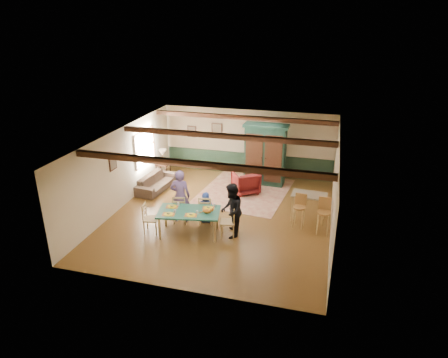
% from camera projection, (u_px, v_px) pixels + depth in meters
% --- Properties ---
extents(floor, '(8.00, 8.00, 0.00)m').
position_uv_depth(floor, '(222.00, 216.00, 13.19)').
color(floor, brown).
rests_on(floor, ground).
extents(wall_back, '(7.00, 0.02, 2.70)m').
position_uv_depth(wall_back, '(248.00, 143.00, 16.26)').
color(wall_back, beige).
rests_on(wall_back, floor).
extents(wall_left, '(0.02, 8.00, 2.70)m').
position_uv_depth(wall_left, '(122.00, 168.00, 13.54)').
color(wall_left, beige).
rests_on(wall_left, floor).
extents(wall_right, '(0.02, 8.00, 2.70)m').
position_uv_depth(wall_right, '(335.00, 189.00, 11.83)').
color(wall_right, beige).
rests_on(wall_right, floor).
extents(ceiling, '(7.00, 8.00, 0.02)m').
position_uv_depth(ceiling, '(221.00, 137.00, 12.18)').
color(ceiling, silver).
rests_on(ceiling, wall_back).
extents(wainscot_back, '(6.95, 0.03, 0.90)m').
position_uv_depth(wainscot_back, '(247.00, 163.00, 16.58)').
color(wainscot_back, '#1C3425').
rests_on(wainscot_back, floor).
extents(ceiling_beam_front, '(6.95, 0.16, 0.16)m').
position_uv_depth(ceiling_beam_front, '(197.00, 164.00, 10.16)').
color(ceiling_beam_front, black).
rests_on(ceiling_beam_front, ceiling).
extents(ceiling_beam_mid, '(6.95, 0.16, 0.16)m').
position_uv_depth(ceiling_beam_mid, '(225.00, 136.00, 12.57)').
color(ceiling_beam_mid, black).
rests_on(ceiling_beam_mid, ceiling).
extents(ceiling_beam_back, '(6.95, 0.16, 0.16)m').
position_uv_depth(ceiling_beam_back, '(243.00, 118.00, 14.89)').
color(ceiling_beam_back, black).
rests_on(ceiling_beam_back, ceiling).
extents(window_left, '(0.06, 1.60, 1.30)m').
position_uv_depth(window_left, '(145.00, 147.00, 14.98)').
color(window_left, white).
rests_on(window_left, wall_left).
extents(picture_left_wall, '(0.04, 0.42, 0.52)m').
position_uv_depth(picture_left_wall, '(113.00, 162.00, 12.84)').
color(picture_left_wall, gray).
rests_on(picture_left_wall, wall_left).
extents(picture_back_a, '(0.45, 0.04, 0.55)m').
position_uv_depth(picture_back_a, '(217.00, 130.00, 16.38)').
color(picture_back_a, gray).
rests_on(picture_back_a, wall_back).
extents(picture_back_b, '(0.38, 0.04, 0.48)m').
position_uv_depth(picture_back_b, '(192.00, 131.00, 16.71)').
color(picture_back_b, gray).
rests_on(picture_back_b, wall_back).
extents(dining_table, '(1.97, 1.32, 0.76)m').
position_uv_depth(dining_table, '(189.00, 223.00, 11.94)').
color(dining_table, '#1B5544').
rests_on(dining_table, floor).
extents(dining_chair_far_left, '(0.50, 0.51, 0.96)m').
position_uv_depth(dining_chair_far_left, '(180.00, 208.00, 12.61)').
color(dining_chair_far_left, tan).
rests_on(dining_chair_far_left, floor).
extents(dining_chair_far_right, '(0.50, 0.51, 0.96)m').
position_uv_depth(dining_chair_far_right, '(206.00, 209.00, 12.54)').
color(dining_chair_far_right, tan).
rests_on(dining_chair_far_right, floor).
extents(dining_chair_end_left, '(0.51, 0.50, 0.96)m').
position_uv_depth(dining_chair_end_left, '(151.00, 218.00, 11.99)').
color(dining_chair_end_left, tan).
rests_on(dining_chair_end_left, floor).
extents(dining_chair_end_right, '(0.51, 0.50, 0.96)m').
position_uv_depth(dining_chair_end_right, '(228.00, 221.00, 11.81)').
color(dining_chair_end_right, tan).
rests_on(dining_chair_end_right, floor).
extents(person_man, '(0.70, 0.52, 1.74)m').
position_uv_depth(person_man, '(180.00, 196.00, 12.53)').
color(person_man, '#694F88').
rests_on(person_man, floor).
extents(person_woman, '(0.77, 0.91, 1.66)m').
position_uv_depth(person_woman, '(231.00, 211.00, 11.67)').
color(person_woman, black).
rests_on(person_woman, floor).
extents(person_child, '(0.55, 0.41, 1.01)m').
position_uv_depth(person_child, '(206.00, 207.00, 12.61)').
color(person_child, '#243E92').
rests_on(person_child, floor).
extents(cat, '(0.38, 0.20, 0.18)m').
position_uv_depth(cat, '(207.00, 211.00, 11.63)').
color(cat, '#BD6821').
rests_on(cat, dining_table).
extents(place_setting_near_left, '(0.45, 0.37, 0.11)m').
position_uv_depth(place_setting_near_left, '(168.00, 213.00, 11.59)').
color(place_setting_near_left, yellow).
rests_on(place_setting_near_left, dining_table).
extents(place_setting_near_center, '(0.45, 0.37, 0.11)m').
position_uv_depth(place_setting_near_center, '(191.00, 214.00, 11.54)').
color(place_setting_near_center, yellow).
rests_on(place_setting_near_center, dining_table).
extents(place_setting_far_left, '(0.45, 0.37, 0.11)m').
position_uv_depth(place_setting_far_left, '(172.00, 205.00, 12.05)').
color(place_setting_far_left, yellow).
rests_on(place_setting_far_left, dining_table).
extents(place_setting_far_right, '(0.45, 0.37, 0.11)m').
position_uv_depth(place_setting_far_right, '(208.00, 207.00, 11.97)').
color(place_setting_far_right, yellow).
rests_on(place_setting_far_right, dining_table).
extents(area_rug, '(3.43, 3.93, 0.01)m').
position_uv_depth(area_rug, '(245.00, 191.00, 15.01)').
color(area_rug, beige).
rests_on(area_rug, floor).
extents(armoire, '(1.71, 0.74, 2.38)m').
position_uv_depth(armoire, '(265.00, 155.00, 15.33)').
color(armoire, '#122E24').
rests_on(armoire, floor).
extents(armchair, '(1.24, 1.25, 0.83)m').
position_uv_depth(armchair, '(246.00, 182.00, 14.80)').
color(armchair, '#460E11').
rests_on(armchair, floor).
extents(sofa, '(0.96, 2.03, 0.57)m').
position_uv_depth(sofa, '(156.00, 182.00, 15.12)').
color(sofa, '#43342A').
rests_on(sofa, floor).
extents(end_table, '(0.53, 0.53, 0.63)m').
position_uv_depth(end_table, '(163.00, 171.00, 16.19)').
color(end_table, black).
rests_on(end_table, floor).
extents(table_lamp, '(0.36, 0.36, 0.58)m').
position_uv_depth(table_lamp, '(163.00, 156.00, 15.96)').
color(table_lamp, tan).
rests_on(table_lamp, end_table).
extents(counter_table, '(1.12, 0.71, 0.90)m').
position_uv_depth(counter_table, '(308.00, 207.00, 12.76)').
color(counter_table, '#B2A78A').
rests_on(counter_table, floor).
extents(bar_stool_left, '(0.43, 0.46, 1.06)m').
position_uv_depth(bar_stool_left, '(299.00, 211.00, 12.31)').
color(bar_stool_left, '#AB7B42').
rests_on(bar_stool_left, floor).
extents(bar_stool_right, '(0.41, 0.45, 1.13)m').
position_uv_depth(bar_stool_right, '(323.00, 217.00, 11.90)').
color(bar_stool_right, '#AB7B42').
rests_on(bar_stool_right, floor).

